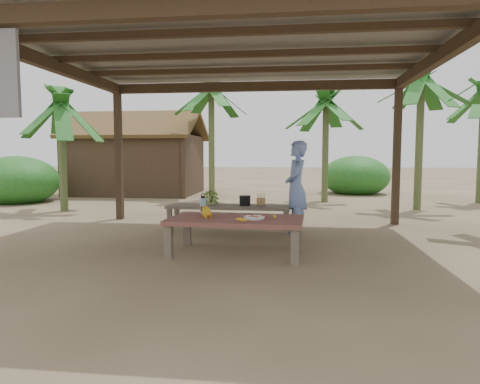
# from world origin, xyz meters

# --- Properties ---
(ground) EXTENTS (80.00, 80.00, 0.00)m
(ground) POSITION_xyz_m (0.00, 0.00, 0.00)
(ground) COLOR brown
(ground) RESTS_ON ground
(pavilion) EXTENTS (6.60, 5.60, 2.95)m
(pavilion) POSITION_xyz_m (-0.01, -0.01, 2.78)
(pavilion) COLOR black
(pavilion) RESTS_ON ground
(work_table) EXTENTS (1.85, 1.10, 0.50)m
(work_table) POSITION_xyz_m (0.05, -0.56, 0.43)
(work_table) COLOR brown
(work_table) RESTS_ON ground
(bench) EXTENTS (2.22, 0.66, 0.45)m
(bench) POSITION_xyz_m (-0.33, 1.25, 0.39)
(bench) COLOR brown
(bench) RESTS_ON ground
(ripe_banana_bunch) EXTENTS (0.33, 0.30, 0.16)m
(ripe_banana_bunch) POSITION_xyz_m (-0.43, -0.55, 0.58)
(ripe_banana_bunch) COLOR yellow
(ripe_banana_bunch) RESTS_ON work_table
(plate) EXTENTS (0.28, 0.28, 0.04)m
(plate) POSITION_xyz_m (0.30, -0.64, 0.52)
(plate) COLOR white
(plate) RESTS_ON work_table
(loose_banana_front) EXTENTS (0.16, 0.06, 0.04)m
(loose_banana_front) POSITION_xyz_m (0.16, -0.86, 0.52)
(loose_banana_front) COLOR yellow
(loose_banana_front) RESTS_ON work_table
(loose_banana_side) EXTENTS (0.05, 0.15, 0.04)m
(loose_banana_side) POSITION_xyz_m (0.57, -0.55, 0.52)
(loose_banana_side) COLOR yellow
(loose_banana_side) RESTS_ON work_table
(water_flask) EXTENTS (0.08, 0.08, 0.30)m
(water_flask) POSITION_xyz_m (-0.48, -0.24, 0.63)
(water_flask) COLOR teal
(water_flask) RESTS_ON work_table
(green_banana_stalk) EXTENTS (0.26, 0.26, 0.28)m
(green_banana_stalk) POSITION_xyz_m (-0.65, 1.26, 0.59)
(green_banana_stalk) COLOR #598C2D
(green_banana_stalk) RESTS_ON bench
(cooking_pot) EXTENTS (0.20, 0.20, 0.17)m
(cooking_pot) POSITION_xyz_m (-0.04, 1.28, 0.53)
(cooking_pot) COLOR black
(cooking_pot) RESTS_ON bench
(skewer_rack) EXTENTS (0.18, 0.08, 0.24)m
(skewer_rack) POSITION_xyz_m (0.26, 1.18, 0.57)
(skewer_rack) COLOR #A57F47
(skewer_rack) RESTS_ON bench
(woman) EXTENTS (0.38, 0.58, 1.60)m
(woman) POSITION_xyz_m (0.87, 1.15, 0.80)
(woman) COLOR #6A84C9
(woman) RESTS_ON ground
(hut) EXTENTS (4.40, 3.43, 2.85)m
(hut) POSITION_xyz_m (-4.50, 8.00, 1.10)
(hut) COLOR black
(hut) RESTS_ON ground
(banana_plant_ne) EXTENTS (1.80, 1.80, 3.43)m
(banana_plant_ne) POSITION_xyz_m (3.87, 4.64, 2.94)
(banana_plant_ne) COLOR #596638
(banana_plant_ne) RESTS_ON ground
(banana_plant_n) EXTENTS (1.80, 1.80, 3.09)m
(banana_plant_n) POSITION_xyz_m (1.73, 6.10, 2.61)
(banana_plant_n) COLOR #596638
(banana_plant_n) RESTS_ON ground
(banana_plant_nw) EXTENTS (1.80, 1.80, 3.58)m
(banana_plant_nw) POSITION_xyz_m (-1.62, 6.47, 3.07)
(banana_plant_nw) COLOR #596638
(banana_plant_nw) RESTS_ON ground
(banana_plant_w) EXTENTS (1.80, 1.80, 2.77)m
(banana_plant_w) POSITION_xyz_m (-4.65, 3.37, 2.30)
(banana_plant_w) COLOR #596638
(banana_plant_w) RESTS_ON ground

